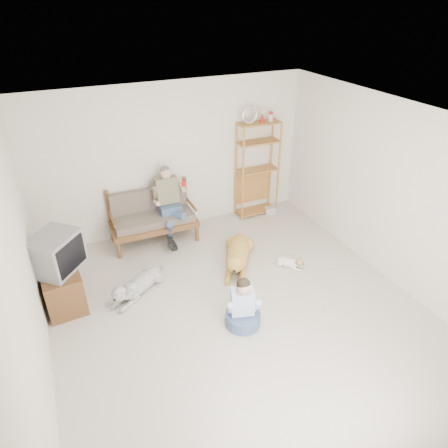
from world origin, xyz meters
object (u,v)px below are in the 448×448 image
etagere (257,169)px  golden_retriever (238,255)px  loveseat (152,215)px  tv_stand (62,286)px

etagere → golden_retriever: (-1.13, -1.46, -0.78)m
loveseat → golden_retriever: bearing=-51.3°
etagere → golden_retriever: etagere is taller
tv_stand → loveseat: bearing=30.9°
tv_stand → golden_retriever: size_ratio=0.68×
loveseat → golden_retriever: loveseat is taller
loveseat → tv_stand: bearing=-144.4°
golden_retriever → etagere: bearing=83.8°
loveseat → golden_retriever: size_ratio=1.12×
tv_stand → etagere: bearing=14.6°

